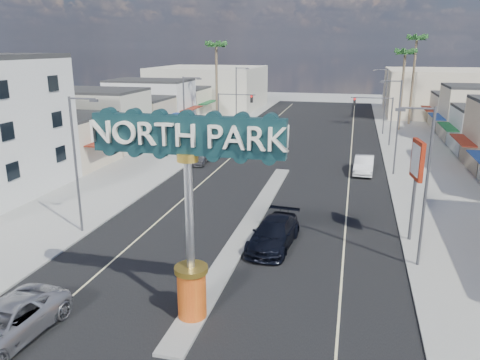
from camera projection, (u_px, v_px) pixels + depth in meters
The scene contains 25 objects.
ground at pixel (284, 168), 47.53m from camera, with size 160.00×160.00×0.00m, color gray.
road at pixel (284, 168), 47.52m from camera, with size 20.00×120.00×0.01m, color black.
median_island at pixel (250, 224), 32.57m from camera, with size 1.30×30.00×0.16m, color gray.
sidewalk_left at pixel (156, 160), 50.71m from camera, with size 8.00×120.00×0.12m, color gray.
sidewalk_right at pixel (431, 177), 44.31m from camera, with size 8.00×120.00×0.12m, color gray.
storefront_row_left at pixel (126, 114), 64.32m from camera, with size 12.00×42.00×6.00m, color beige.
backdrop_far_left at pixel (209, 87), 93.46m from camera, with size 20.00×20.00×8.00m, color #B7B29E.
backdrop_far_right at pixel (445, 92), 83.39m from camera, with size 20.00×20.00×8.00m, color beige.
gateway_sign at pixel (189, 195), 19.73m from camera, with size 8.20×1.50×9.15m.
traffic_signal_left at pixel (232, 107), 61.51m from camera, with size 5.09×0.45×6.00m.
traffic_signal_right at pixel (376, 111), 57.31m from camera, with size 5.09×0.45×6.00m.
streetlight_l_near at pixel (77, 159), 29.84m from camera, with size 2.03×0.22×9.00m.
streetlight_l_mid at pixel (186, 115), 48.51m from camera, with size 2.03×0.22×9.00m.
streetlight_l_far at pixel (237, 95), 69.05m from camera, with size 2.03×0.22×9.00m.
streetlight_r_near at pixel (424, 180), 25.07m from camera, with size 2.03×0.22×9.00m.
streetlight_r_mid at pixel (396, 123), 43.74m from camera, with size 2.03×0.22×9.00m.
streetlight_r_far at pixel (384, 98), 64.27m from camera, with size 2.03×0.22×9.00m.
palm_left_far at pixel (216, 50), 65.99m from camera, with size 2.60×2.60×13.10m.
palm_right_mid at pixel (405, 56), 65.89m from camera, with size 2.60×2.60×12.10m.
palm_right_far at pixel (416, 43), 70.54m from camera, with size 2.60×2.60×14.10m.
suv_left at pixel (5, 323), 19.57m from camera, with size 2.72×5.91×1.64m, color #B7B7BC.
suv_right at pixel (274, 234), 28.85m from camera, with size 2.40×5.89×1.71m, color black.
car_parked_left at pixel (200, 157), 49.35m from camera, with size 1.72×4.27×1.46m, color #5B5A5E.
car_parked_right at pixel (364, 165), 45.57m from camera, with size 1.78×5.10×1.68m, color white.
bank_pylon_sign at pixel (417, 166), 28.50m from camera, with size 0.56×2.02×6.42m.
Camera 1 is at (6.58, -15.75, 12.01)m, focal length 35.00 mm.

